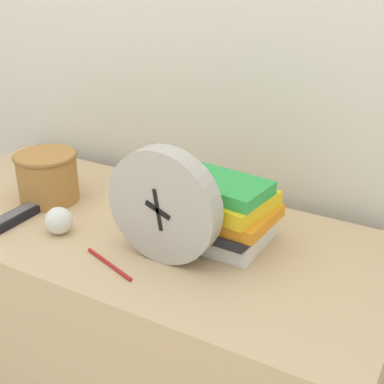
{
  "coord_description": "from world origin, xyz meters",
  "views": [
    {
      "loc": [
        0.7,
        -0.64,
        1.35
      ],
      "look_at": [
        0.19,
        0.26,
        0.87
      ],
      "focal_mm": 50.0,
      "sensor_mm": 36.0,
      "label": 1
    }
  ],
  "objects_px": {
    "tv_remote": "(15,217)",
    "basket": "(47,175)",
    "desk_clock": "(163,206)",
    "pen": "(109,264)",
    "book_stack": "(222,212)",
    "crumpled_paper_ball": "(59,221)"
  },
  "relations": [
    {
      "from": "tv_remote",
      "to": "basket",
      "type": "bearing_deg",
      "value": 94.76
    },
    {
      "from": "desk_clock",
      "to": "pen",
      "type": "relative_size",
      "value": 1.67
    },
    {
      "from": "basket",
      "to": "tv_remote",
      "type": "distance_m",
      "value": 0.15
    },
    {
      "from": "book_stack",
      "to": "tv_remote",
      "type": "height_order",
      "value": "book_stack"
    },
    {
      "from": "desk_clock",
      "to": "pen",
      "type": "xyz_separation_m",
      "value": [
        -0.09,
        -0.08,
        -0.12
      ]
    },
    {
      "from": "book_stack",
      "to": "crumpled_paper_ball",
      "type": "bearing_deg",
      "value": -155.77
    },
    {
      "from": "book_stack",
      "to": "crumpled_paper_ball",
      "type": "height_order",
      "value": "book_stack"
    },
    {
      "from": "desk_clock",
      "to": "book_stack",
      "type": "bearing_deg",
      "value": 60.57
    },
    {
      "from": "crumpled_paper_ball",
      "to": "pen",
      "type": "height_order",
      "value": "crumpled_paper_ball"
    },
    {
      "from": "basket",
      "to": "crumpled_paper_ball",
      "type": "bearing_deg",
      "value": -39.99
    },
    {
      "from": "basket",
      "to": "pen",
      "type": "bearing_deg",
      "value": -28.11
    },
    {
      "from": "basket",
      "to": "tv_remote",
      "type": "bearing_deg",
      "value": -85.24
    },
    {
      "from": "crumpled_paper_ball",
      "to": "tv_remote",
      "type": "bearing_deg",
      "value": -175.69
    },
    {
      "from": "crumpled_paper_ball",
      "to": "book_stack",
      "type": "bearing_deg",
      "value": 24.23
    },
    {
      "from": "crumpled_paper_ball",
      "to": "pen",
      "type": "bearing_deg",
      "value": -16.37
    },
    {
      "from": "book_stack",
      "to": "basket",
      "type": "distance_m",
      "value": 0.5
    },
    {
      "from": "book_stack",
      "to": "pen",
      "type": "distance_m",
      "value": 0.28
    },
    {
      "from": "book_stack",
      "to": "pen",
      "type": "bearing_deg",
      "value": -127.04
    },
    {
      "from": "basket",
      "to": "crumpled_paper_ball",
      "type": "xyz_separation_m",
      "value": [
        0.15,
        -0.13,
        -0.04
      ]
    },
    {
      "from": "basket",
      "to": "crumpled_paper_ball",
      "type": "relative_size",
      "value": 2.53
    },
    {
      "from": "basket",
      "to": "tv_remote",
      "type": "xyz_separation_m",
      "value": [
        0.01,
        -0.14,
        -0.06
      ]
    },
    {
      "from": "crumpled_paper_ball",
      "to": "desk_clock",
      "type": "bearing_deg",
      "value": 5.69
    }
  ]
}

